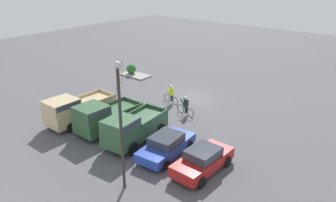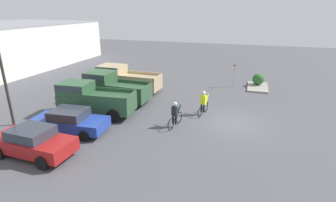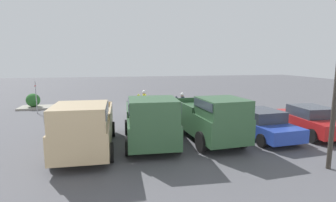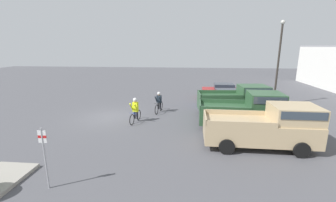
% 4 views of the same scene
% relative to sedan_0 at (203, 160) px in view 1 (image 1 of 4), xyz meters
% --- Properties ---
extents(ground_plane, '(80.00, 80.00, 0.00)m').
position_rel_sedan_0_xyz_m(ground_plane, '(7.00, -9.25, -0.75)').
color(ground_plane, '#4C4C51').
extents(sedan_0, '(2.07, 4.29, 1.48)m').
position_rel_sedan_0_xyz_m(sedan_0, '(0.00, 0.00, 0.00)').
color(sedan_0, maroon).
rests_on(sedan_0, ground_plane).
extents(sedan_1, '(2.27, 4.54, 1.41)m').
position_rel_sedan_0_xyz_m(sedan_1, '(2.80, -0.06, -0.05)').
color(sedan_1, '#233D9E').
rests_on(sedan_1, ground_plane).
extents(pickup_truck_0, '(2.52, 5.22, 2.25)m').
position_rel_sedan_0_xyz_m(pickup_truck_0, '(5.57, 0.19, 0.43)').
color(pickup_truck_0, '#2D5133').
rests_on(pickup_truck_0, ground_plane).
extents(pickup_truck_1, '(2.45, 5.07, 2.32)m').
position_rel_sedan_0_xyz_m(pickup_truck_1, '(8.42, 0.20, 0.43)').
color(pickup_truck_1, '#2D5133').
rests_on(pickup_truck_1, ground_plane).
extents(pickup_truck_2, '(2.35, 5.54, 2.25)m').
position_rel_sedan_0_xyz_m(pickup_truck_2, '(11.21, 0.57, 0.40)').
color(pickup_truck_2, tan).
rests_on(pickup_truck_2, ground_plane).
extents(cyclist_0, '(1.84, 0.54, 1.72)m').
position_rel_sedan_0_xyz_m(cyclist_0, '(7.93, -7.09, 0.12)').
color(cyclist_0, black).
rests_on(cyclist_0, ground_plane).
extents(cyclist_1, '(1.87, 0.54, 1.66)m').
position_rel_sedan_0_xyz_m(cyclist_1, '(5.42, -5.80, 0.07)').
color(cyclist_1, black).
rests_on(cyclist_1, ground_plane).
extents(fire_lane_sign, '(0.06, 0.30, 2.35)m').
position_rel_sedan_0_xyz_m(fire_lane_sign, '(15.56, -8.54, 0.67)').
color(fire_lane_sign, '#9E9EA3').
rests_on(fire_lane_sign, ground_plane).
extents(lamppost, '(0.36, 0.36, 7.16)m').
position_rel_sedan_0_xyz_m(lamppost, '(2.49, 4.00, 3.42)').
color(lamppost, '#2D2823').
rests_on(lamppost, ground_plane).
extents(curb_island, '(3.32, 1.80, 0.15)m').
position_rel_sedan_0_xyz_m(curb_island, '(15.83, -10.76, -0.67)').
color(curb_island, gray).
rests_on(curb_island, ground_plane).
extents(shrub, '(1.06, 1.06, 1.06)m').
position_rel_sedan_0_xyz_m(shrub, '(16.42, -10.75, -0.07)').
color(shrub, '#286028').
rests_on(shrub, curb_island).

